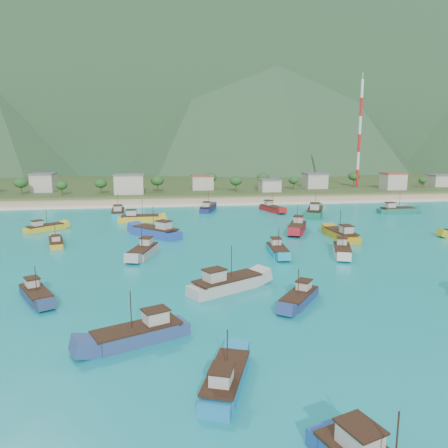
{
  "coord_description": "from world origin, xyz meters",
  "views": [
    {
      "loc": [
        -20.04,
        -79.74,
        21.42
      ],
      "look_at": [
        -5.88,
        18.0,
        3.0
      ],
      "focal_mm": 35.0,
      "sensor_mm": 36.0,
      "label": 1
    }
  ],
  "objects": [
    {
      "name": "boat_11",
      "position": [
        -23.71,
        3.3,
        0.74
      ],
      "size": [
        5.97,
        10.97,
        6.21
      ],
      "rotation": [
        0.0,
        0.0,
        2.85
      ],
      "color": "#A9A39A",
      "rests_on": "ground"
    },
    {
      "name": "boat_26",
      "position": [
        -22.81,
        -34.25,
        0.77
      ],
      "size": [
        11.18,
        7.34,
        6.39
      ],
      "rotation": [
        0.0,
        0.0,
        1.99
      ],
      "color": "navy",
      "rests_on": "ground"
    },
    {
      "name": "boat_3",
      "position": [
        2.17,
        0.63,
        0.64
      ],
      "size": [
        3.41,
        9.77,
        5.68
      ],
      "rotation": [
        0.0,
        0.0,
        3.08
      ],
      "color": "#1394B9",
      "rests_on": "ground"
    },
    {
      "name": "boat_4",
      "position": [
        12.79,
        21.47,
        0.85
      ],
      "size": [
        7.84,
        12.01,
        6.86
      ],
      "rotation": [
        0.0,
        0.0,
        2.72
      ],
      "color": "maroon",
      "rests_on": "ground"
    },
    {
      "name": "boat_28",
      "position": [
        51.79,
        44.39,
        0.81
      ],
      "size": [
        11.21,
        3.33,
        6.62
      ],
      "rotation": [
        0.0,
        0.0,
        4.71
      ],
      "color": "#1A6B54",
      "rests_on": "ground"
    },
    {
      "name": "surf_line",
      "position": [
        0.0,
        69.5,
        0.0
      ],
      "size": [
        400.0,
        2.5,
        0.08
      ],
      "primitive_type": "cube",
      "color": "white",
      "rests_on": "ground"
    },
    {
      "name": "boat_2",
      "position": [
        -14.83,
        -44.74,
        0.63
      ],
      "size": [
        5.93,
        9.89,
        5.62
      ],
      "rotation": [
        0.0,
        0.0,
        5.93
      ],
      "color": "#1B7EBB",
      "rests_on": "ground"
    },
    {
      "name": "land",
      "position": [
        0.0,
        140.0,
        0.0
      ],
      "size": [
        400.0,
        110.0,
        2.4
      ],
      "primitive_type": "cube",
      "color": "#385123",
      "rests_on": "ground"
    },
    {
      "name": "boat_22",
      "position": [
        -5.38,
        57.02,
        0.76
      ],
      "size": [
        6.49,
        11.15,
        6.32
      ],
      "rotation": [
        0.0,
        0.0,
        5.95
      ],
      "color": "navy",
      "rests_on": "ground"
    },
    {
      "name": "boat_18",
      "position": [
        -10.89,
        -19.07,
        0.88
      ],
      "size": [
        12.08,
        8.91,
        7.03
      ],
      "rotation": [
        0.0,
        0.0,
        5.23
      ],
      "color": "#BAB3A9",
      "rests_on": "ground"
    },
    {
      "name": "boat_13",
      "position": [
        14.59,
        -1.33,
        0.68
      ],
      "size": [
        6.16,
        10.37,
        5.88
      ],
      "rotation": [
        0.0,
        0.0,
        2.79
      ],
      "color": "beige",
      "rests_on": "ground"
    },
    {
      "name": "village",
      "position": [
        3.49,
        102.02,
        4.76
      ],
      "size": [
        211.99,
        22.0,
        7.27
      ],
      "color": "beige",
      "rests_on": "ground"
    },
    {
      "name": "vegetation",
      "position": [
        -8.92,
        103.49,
        5.18
      ],
      "size": [
        277.09,
        26.0,
        8.81
      ],
      "color": "#235623",
      "rests_on": "ground"
    },
    {
      "name": "boat_19",
      "position": [
        -48.82,
        31.18,
        0.63
      ],
      "size": [
        8.97,
        8.44,
        5.63
      ],
      "rotation": [
        0.0,
        0.0,
        5.44
      ],
      "color": "gold",
      "rests_on": "ground"
    },
    {
      "name": "boat_1",
      "position": [
        14.55,
        53.75,
        0.77
      ],
      "size": [
        5.97,
        11.32,
        6.42
      ],
      "rotation": [
        0.0,
        0.0,
        3.41
      ],
      "color": "#A11719",
      "rests_on": "ground"
    },
    {
      "name": "boat_10",
      "position": [
        -42.31,
        14.26,
        0.55
      ],
      "size": [
        4.7,
        9.11,
        5.16
      ],
      "rotation": [
        0.0,
        0.0,
        0.25
      ],
      "color": "gold",
      "rests_on": "ground"
    },
    {
      "name": "boat_29",
      "position": [
        -32.82,
        51.08,
        0.87
      ],
      "size": [
        4.26,
        11.99,
        6.97
      ],
      "rotation": [
        0.0,
        0.0,
        0.07
      ],
      "color": "teal",
      "rests_on": "ground"
    },
    {
      "name": "ground",
      "position": [
        0.0,
        0.0,
        0.0
      ],
      "size": [
        600.0,
        600.0,
        0.0
      ],
      "primitive_type": "plane",
      "color": "#0C8B88",
      "rests_on": "ground"
    },
    {
      "name": "boat_7",
      "position": [
        25.24,
        43.44,
        1.06
      ],
      "size": [
        8.99,
        14.03,
        8.01
      ],
      "rotation": [
        0.0,
        0.0,
        5.88
      ],
      "color": "#136A47",
      "rests_on": "ground"
    },
    {
      "name": "boat_17",
      "position": [
        20.0,
        11.69,
        0.87
      ],
      "size": [
        4.15,
        11.92,
        6.94
      ],
      "rotation": [
        0.0,
        0.0,
        0.06
      ],
      "color": "#B88B16",
      "rests_on": "ground"
    },
    {
      "name": "boat_30",
      "position": [
        -37.65,
        -18.84,
        0.57
      ],
      "size": [
        6.58,
        9.2,
        5.32
      ],
      "rotation": [
        0.0,
        0.0,
        3.63
      ],
      "color": "navy",
      "rests_on": "ground"
    },
    {
      "name": "boat_25",
      "position": [
        -1.79,
        -25.38,
        0.58
      ],
      "size": [
        7.6,
        8.8,
        5.34
      ],
      "rotation": [
        0.0,
        0.0,
        2.49
      ],
      "color": "navy",
      "rests_on": "ground"
    },
    {
      "name": "boat_23",
      "position": [
        -26.17,
        40.64,
        0.82
      ],
      "size": [
        11.36,
        3.54,
        6.68
      ],
      "rotation": [
        0.0,
        0.0,
        4.73
      ],
      "color": "gold",
      "rests_on": "ground"
    },
    {
      "name": "radio_tower",
      "position": [
        68.34,
        108.0,
        25.17
      ],
      "size": [
        1.2,
        1.2,
        47.14
      ],
      "color": "red",
      "rests_on": "ground"
    },
    {
      "name": "boat_0",
      "position": [
        -21.33,
        20.41,
        1.0
      ],
      "size": [
        11.71,
        12.02,
        7.66
      ],
      "rotation": [
        0.0,
        0.0,
        0.76
      ],
      "color": "#2649A9",
      "rests_on": "ground"
    },
    {
      "name": "beach",
      "position": [
        0.0,
        79.0,
        0.0
      ],
      "size": [
        400.0,
        18.0,
        1.2
      ],
      "primitive_type": "cube",
      "color": "beige",
      "rests_on": "ground"
    },
    {
      "name": "mountains",
      "position": [
        -18.31,
        403.81,
        106.83
      ],
      "size": [
        1520.0,
        440.0,
        260.0
      ],
      "color": "slate",
      "rests_on": "ground"
    }
  ]
}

